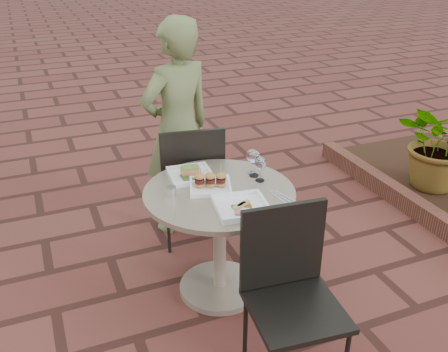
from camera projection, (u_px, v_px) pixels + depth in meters
name	position (u px, v px, depth m)	size (l,w,h in m)	color
ground	(267.00, 301.00, 3.15)	(60.00, 60.00, 0.00)	#572A22
cafe_table	(219.00, 226.00, 3.05)	(0.90, 0.90, 0.73)	gray
chair_far	(191.00, 176.00, 3.52)	(0.50, 0.50, 0.93)	black
chair_near	(289.00, 282.00, 2.46)	(0.48, 0.48, 0.93)	black
diner	(178.00, 129.00, 3.62)	(0.59, 0.39, 1.61)	#586437
plate_salmon	(191.00, 174.00, 3.09)	(0.28, 0.28, 0.07)	white
plate_sliders	(210.00, 183.00, 2.95)	(0.30, 0.30, 0.16)	white
plate_tuna	(242.00, 206.00, 2.74)	(0.32, 0.32, 0.03)	white
wine_glass_right	(260.00, 164.00, 3.01)	(0.07, 0.07, 0.16)	white
wine_glass_mid	(252.00, 156.00, 3.11)	(0.07, 0.07, 0.16)	white
wine_glass_far	(254.00, 158.00, 3.06)	(0.07, 0.07, 0.17)	white
steel_ramekin	(171.00, 191.00, 2.88)	(0.06, 0.06, 0.05)	silver
cutlery_set	(282.00, 197.00, 2.87)	(0.08, 0.19, 0.00)	silver
planter_curb	(433.00, 218.00, 3.91)	(0.12, 3.00, 0.15)	brown
potted_plant_a	(440.00, 141.00, 4.29)	(0.76, 0.66, 0.84)	#33662D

